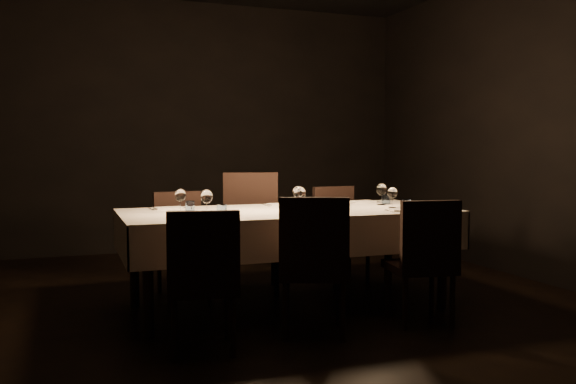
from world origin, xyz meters
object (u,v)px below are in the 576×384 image
object	(u,v)px
chair_near_center	(314,260)
chair_far_center	(251,226)
dining_table	(288,220)
chair_far_left	(181,237)
chair_near_left	(203,274)
chair_near_right	(424,256)
chair_far_right	(338,228)

from	to	relation	value
chair_near_center	chair_far_center	bearing A→B (deg)	-69.49
dining_table	chair_far_left	distance (m)	1.05
chair_near_left	chair_near_right	xyz separation A→B (m)	(1.57, 0.07, 0.00)
chair_near_center	chair_far_center	size ratio (longest dim) A/B	0.91
chair_far_left	chair_far_right	world-z (taller)	chair_far_right
chair_far_center	dining_table	bearing A→B (deg)	-68.71
dining_table	chair_far_center	world-z (taller)	chair_far_center
dining_table	chair_far_right	size ratio (longest dim) A/B	2.87
chair_near_center	chair_far_center	distance (m)	1.50
chair_near_center	chair_far_right	xyz separation A→B (m)	(0.89, 1.55, -0.02)
chair_far_center	chair_near_left	bearing A→B (deg)	-101.04
chair_near_left	chair_far_center	world-z (taller)	chair_far_center
chair_far_left	chair_far_center	world-z (taller)	chair_far_center
chair_far_left	chair_far_right	xyz separation A→B (m)	(1.48, 0.02, 0.01)
chair_near_right	chair_near_left	bearing A→B (deg)	11.84
chair_near_left	chair_near_right	size ratio (longest dim) A/B	0.99
chair_far_center	chair_far_right	bearing A→B (deg)	18.17
chair_far_right	chair_far_center	bearing A→B (deg)	179.47
chair_far_left	chair_near_center	bearing A→B (deg)	-75.14
chair_near_center	chair_far_center	xyz separation A→B (m)	(0.02, 1.50, 0.04)
chair_near_left	chair_far_center	size ratio (longest dim) A/B	0.86
dining_table	chair_near_center	distance (m)	0.80
chair_near_right	chair_far_center	size ratio (longest dim) A/B	0.87
dining_table	chair_far_center	bearing A→B (deg)	96.34
chair_near_left	chair_far_center	distance (m)	1.77
chair_near_center	chair_near_right	world-z (taller)	chair_near_center
dining_table	chair_near_left	xyz separation A→B (m)	(-0.85, -0.86, -0.20)
dining_table	chair_near_right	xyz separation A→B (m)	(0.72, -0.79, -0.19)
dining_table	chair_near_left	size ratio (longest dim) A/B	2.88
chair_near_center	chair_far_left	xyz separation A→B (m)	(-0.59, 1.53, -0.03)
chair_far_center	chair_far_right	xyz separation A→B (m)	(0.87, 0.05, -0.07)
chair_far_center	chair_far_right	distance (m)	0.87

